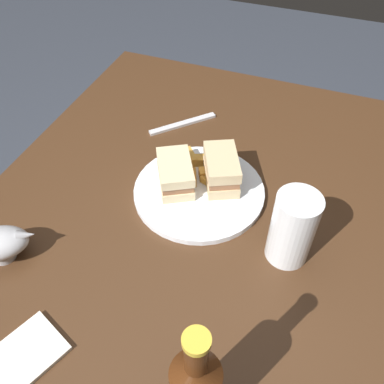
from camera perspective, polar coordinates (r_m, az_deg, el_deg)
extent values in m
plane|color=#333842|center=(1.52, -0.61, -22.23)|extent=(6.00, 6.00, 0.00)
cube|color=#422816|center=(1.17, -0.77, -15.26)|extent=(1.13, 0.85, 0.78)
cylinder|color=white|center=(0.87, 0.99, 0.13)|extent=(0.28, 0.28, 0.01)
cube|color=#CCB284|center=(0.88, 4.03, 2.13)|extent=(0.13, 0.11, 0.03)
cube|color=#8C5B3D|center=(0.87, 4.10, 3.14)|extent=(0.12, 0.10, 0.02)
cube|color=#CCB284|center=(0.85, 4.17, 4.19)|extent=(0.13, 0.11, 0.03)
cube|color=beige|center=(0.87, -2.29, 1.67)|extent=(0.13, 0.11, 0.02)
cube|color=#8C5B3D|center=(0.86, -2.33, 2.57)|extent=(0.12, 0.11, 0.02)
cube|color=beige|center=(0.85, -2.37, 3.49)|extent=(0.13, 0.11, 0.02)
cube|color=#B77F33|center=(0.88, -0.12, 2.03)|extent=(0.05, 0.04, 0.01)
cube|color=gold|center=(0.89, 2.34, 2.67)|extent=(0.04, 0.05, 0.02)
cube|color=gold|center=(0.92, 0.45, 4.43)|extent=(0.04, 0.06, 0.02)
cube|color=gold|center=(0.93, -0.35, 4.87)|extent=(0.05, 0.05, 0.02)
cube|color=gold|center=(0.89, 2.30, 2.20)|extent=(0.04, 0.03, 0.02)
cylinder|color=white|center=(0.74, 13.79, -4.93)|extent=(0.08, 0.08, 0.15)
cylinder|color=orange|center=(0.78, 13.16, -7.19)|extent=(0.07, 0.07, 0.05)
cylinder|color=#B7B7BC|center=(0.85, -24.71, -7.74)|extent=(0.04, 0.04, 0.02)
cone|color=#B7B7BC|center=(0.80, -22.06, -5.60)|extent=(0.04, 0.04, 0.02)
cone|color=#47230F|center=(0.50, 0.55, -23.49)|extent=(0.06, 0.06, 0.02)
cylinder|color=#47230F|center=(0.46, 0.59, -21.68)|extent=(0.03, 0.03, 0.06)
cylinder|color=gold|center=(0.43, 0.63, -19.97)|extent=(0.03, 0.03, 0.01)
cube|color=silver|center=(0.73, -22.09, -20.15)|extent=(0.14, 0.12, 0.01)
cube|color=silver|center=(1.06, -1.28, 9.46)|extent=(0.14, 0.14, 0.01)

